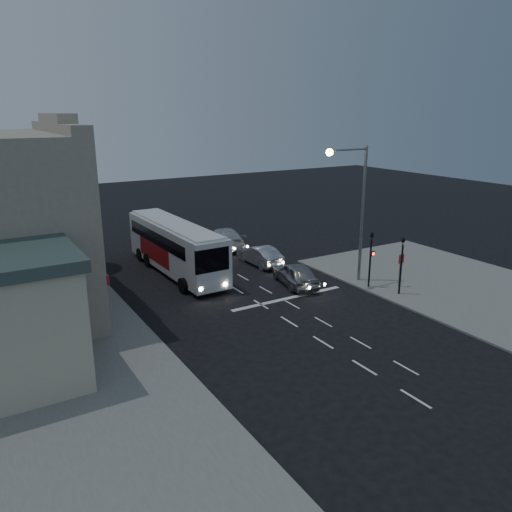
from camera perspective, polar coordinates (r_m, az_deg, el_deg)
ground at (r=28.70m, az=2.67°, el=-6.82°), size 120.00×120.00×0.00m
sidewalk_near at (r=34.87m, az=24.68°, el=-4.00°), size 12.00×24.00×0.12m
sidewalk_far at (r=31.98m, az=-25.99°, el=-5.95°), size 12.00×50.00×0.12m
road_markings at (r=31.92m, az=1.30°, el=-4.36°), size 8.00×30.55×0.01m
tour_bus at (r=36.01m, az=-9.20°, el=1.16°), size 2.87×12.07×3.69m
car_suv at (r=33.39m, az=4.52°, el=-2.07°), size 2.68×4.81×1.55m
car_sedan_a at (r=37.75m, az=0.44°, el=0.08°), size 1.66×4.45×1.45m
car_sedan_b at (r=42.72m, az=-3.69°, el=2.11°), size 3.22×6.00×1.65m
traffic_signal_main at (r=33.04m, az=13.00°, el=0.34°), size 0.25×0.35×4.10m
traffic_signal_side at (r=32.22m, az=16.32°, el=-0.31°), size 0.18×0.15×4.10m
regulatory_sign at (r=33.78m, az=16.18°, el=-1.00°), size 0.45×0.12×2.20m
streetlight at (r=33.16m, az=11.34°, el=6.38°), size 3.32×0.44×9.00m
street_tree at (r=38.11m, az=-20.76°, el=5.01°), size 4.00×4.00×6.20m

